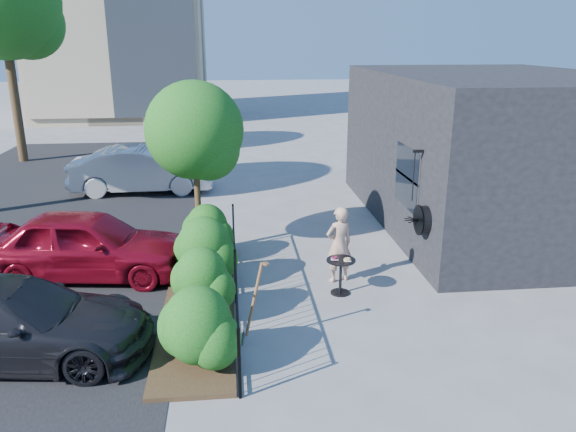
{
  "coord_description": "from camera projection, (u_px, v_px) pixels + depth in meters",
  "views": [
    {
      "loc": [
        -1.55,
        -9.81,
        4.85
      ],
      "look_at": [
        -0.33,
        1.62,
        1.2
      ],
      "focal_mm": 35.0,
      "sensor_mm": 36.0,
      "label": 1
    }
  ],
  "objects": [
    {
      "name": "cafe_table",
      "position": [
        341.0,
        270.0,
        11.02
      ],
      "size": [
        0.57,
        0.57,
        0.77
      ],
      "rotation": [
        0.0,
        0.0,
        -0.19
      ],
      "color": "black",
      "rests_on": "ground"
    },
    {
      "name": "woman",
      "position": [
        339.0,
        244.0,
        11.52
      ],
      "size": [
        0.68,
        0.55,
        1.61
      ],
      "primitive_type": "imported",
      "rotation": [
        0.0,
        0.0,
        3.45
      ],
      "color": "tan",
      "rests_on": "ground"
    },
    {
      "name": "car_silver",
      "position": [
        142.0,
        170.0,
        18.32
      ],
      "size": [
        4.56,
        1.64,
        1.5
      ],
      "primitive_type": "imported",
      "rotation": [
        0.0,
        0.0,
        1.58
      ],
      "color": "silver",
      "rests_on": "ground"
    },
    {
      "name": "street_tree_far",
      "position": [
        3.0,
        9.0,
        21.35
      ],
      "size": [
        4.4,
        4.4,
        8.28
      ],
      "color": "#3F2B19",
      "rests_on": "ground"
    },
    {
      "name": "car_red",
      "position": [
        87.0,
        244.0,
        11.78
      ],
      "size": [
        4.4,
        2.22,
        1.44
      ],
      "primitive_type": "imported",
      "rotation": [
        0.0,
        0.0,
        1.44
      ],
      "color": "maroon",
      "rests_on": "ground"
    },
    {
      "name": "shovel",
      "position": [
        252.0,
        308.0,
        9.17
      ],
      "size": [
        0.49,
        0.19,
        1.47
      ],
      "color": "brown",
      "rests_on": "ground"
    },
    {
      "name": "planting_bed",
      "position": [
        200.0,
        303.0,
        10.68
      ],
      "size": [
        1.3,
        6.0,
        0.08
      ],
      "primitive_type": "cube",
      "color": "#382616",
      "rests_on": "ground"
    },
    {
      "name": "shop_building",
      "position": [
        491.0,
        149.0,
        15.13
      ],
      "size": [
        6.22,
        9.0,
        4.0
      ],
      "color": "black",
      "rests_on": "ground"
    },
    {
      "name": "shrubs",
      "position": [
        203.0,
        268.0,
        10.59
      ],
      "size": [
        1.1,
        5.6,
        1.24
      ],
      "color": "#135417",
      "rests_on": "ground"
    },
    {
      "name": "fence",
      "position": [
        236.0,
        276.0,
        10.6
      ],
      "size": [
        0.05,
        6.05,
        1.1
      ],
      "color": "black",
      "rests_on": "ground"
    },
    {
      "name": "car_darkgrey",
      "position": [
        11.0,
        321.0,
        8.75
      ],
      "size": [
        4.54,
        2.23,
        1.27
      ],
      "primitive_type": "imported",
      "rotation": [
        0.0,
        0.0,
        1.47
      ],
      "color": "black",
      "rests_on": "ground"
    },
    {
      "name": "patio_tree",
      "position": [
        197.0,
        136.0,
        12.47
      ],
      "size": [
        2.2,
        2.2,
        3.94
      ],
      "color": "#3F2B19",
      "rests_on": "ground"
    },
    {
      "name": "ground",
      "position": [
        314.0,
        299.0,
        10.92
      ],
      "size": [
        120.0,
        120.0,
        0.0
      ],
      "primitive_type": "plane",
      "color": "gray",
      "rests_on": "ground"
    }
  ]
}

